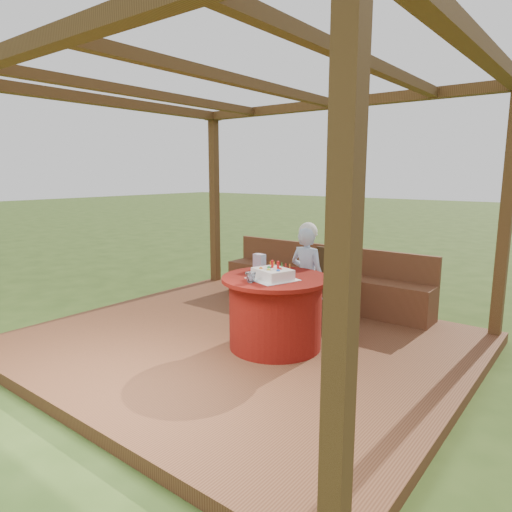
{
  "coord_description": "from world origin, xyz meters",
  "views": [
    {
      "loc": [
        3.01,
        -3.62,
        1.89
      ],
      "look_at": [
        0.0,
        0.25,
        1.0
      ],
      "focal_mm": 32.0,
      "sensor_mm": 36.0,
      "label": 1
    }
  ],
  "objects": [
    {
      "name": "table",
      "position": [
        0.41,
        0.05,
        0.5
      ],
      "size": [
        1.09,
        1.09,
        0.74
      ],
      "color": "maroon",
      "rests_on": "deck"
    },
    {
      "name": "drinking_glass",
      "position": [
        0.35,
        -0.29,
        0.91
      ],
      "size": [
        0.12,
        0.12,
        0.1
      ],
      "primitive_type": "imported",
      "rotation": [
        0.0,
        0.0,
        -0.15
      ],
      "color": "white",
      "rests_on": "table"
    },
    {
      "name": "bench",
      "position": [
        0.0,
        1.72,
        0.38
      ],
      "size": [
        3.0,
        0.42,
        0.8
      ],
      "color": "brown",
      "rests_on": "deck"
    },
    {
      "name": "elderly_woman",
      "position": [
        0.36,
        0.73,
        0.75
      ],
      "size": [
        0.45,
        0.31,
        1.23
      ],
      "color": "#93B3DA",
      "rests_on": "deck"
    },
    {
      "name": "gift_bag",
      "position": [
        0.08,
        0.21,
        0.95
      ],
      "size": [
        0.13,
        0.09,
        0.18
      ],
      "primitive_type": "cube",
      "rotation": [
        0.0,
        0.0,
        -0.12
      ],
      "color": "#F29CCD",
      "rests_on": "table"
    },
    {
      "name": "deck",
      "position": [
        0.0,
        0.0,
        0.06
      ],
      "size": [
        4.5,
        4.0,
        0.12
      ],
      "primitive_type": "cube",
      "color": "brown",
      "rests_on": "ground"
    },
    {
      "name": "chair",
      "position": [
        0.36,
        1.19,
        0.6
      ],
      "size": [
        0.42,
        0.42,
        0.87
      ],
      "color": "#342210",
      "rests_on": "deck"
    },
    {
      "name": "ground",
      "position": [
        0.0,
        0.0,
        0.0
      ],
      "size": [
        60.0,
        60.0,
        0.0
      ],
      "primitive_type": "plane",
      "color": "#2E4517",
      "rests_on": "ground"
    },
    {
      "name": "pergola",
      "position": [
        0.0,
        0.0,
        2.41
      ],
      "size": [
        4.5,
        4.0,
        2.72
      ],
      "color": "brown",
      "rests_on": "deck"
    },
    {
      "name": "birthday_cake",
      "position": [
        0.45,
        -0.06,
        0.91
      ],
      "size": [
        0.51,
        0.51,
        0.18
      ],
      "color": "white",
      "rests_on": "table"
    }
  ]
}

